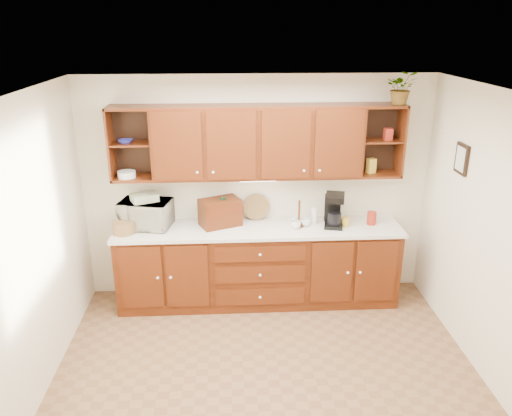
{
  "coord_description": "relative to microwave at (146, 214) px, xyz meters",
  "views": [
    {
      "loc": [
        -0.32,
        -3.76,
        3.11
      ],
      "look_at": [
        -0.04,
        1.15,
        1.28
      ],
      "focal_mm": 35.0,
      "sensor_mm": 36.0,
      "label": 1
    }
  ],
  "objects": [
    {
      "name": "undercabinet_light",
      "position": [
        1.27,
        0.0,
        0.38
      ],
      "size": [
        0.4,
        0.05,
        0.02
      ],
      "primitive_type": "cube",
      "color": "white",
      "rests_on": "upper_cabinets"
    },
    {
      "name": "plate_stack",
      "position": [
        -0.18,
        0.02,
        0.46
      ],
      "size": [
        0.26,
        0.26,
        0.07
      ],
      "primitive_type": "cylinder",
      "rotation": [
        0.0,
        0.0,
        0.42
      ],
      "color": "white",
      "rests_on": "upper_cabinets"
    },
    {
      "name": "bread_box",
      "position": [
        0.84,
        -0.0,
        0.0
      ],
      "size": [
        0.52,
        0.43,
        0.31
      ],
      "primitive_type": "cube",
      "rotation": [
        0.0,
        0.0,
        0.4
      ],
      "color": "#3C1806",
      "rests_on": "countertop"
    },
    {
      "name": "potted_plant",
      "position": [
        2.78,
        -0.01,
        1.37
      ],
      "size": [
        0.36,
        0.33,
        0.35
      ],
      "primitive_type": "imported",
      "rotation": [
        0.0,
        0.0,
        -0.17
      ],
      "color": "#999999",
      "rests_on": "upper_cabinets"
    },
    {
      "name": "microwave",
      "position": [
        0.0,
        0.0,
        0.0
      ],
      "size": [
        0.62,
        0.48,
        0.31
      ],
      "primitive_type": "imported",
      "rotation": [
        0.0,
        0.0,
        -0.21
      ],
      "color": "beige",
      "rests_on": "countertop"
    },
    {
      "name": "wine_bottle",
      "position": [
        0.87,
        0.0,
        0.01
      ],
      "size": [
        0.08,
        0.08,
        0.33
      ],
      "primitive_type": "cylinder",
      "rotation": [
        0.0,
        0.0,
        0.11
      ],
      "color": "black",
      "rests_on": "countertop"
    },
    {
      "name": "left_wall",
      "position": [
        -0.73,
        -1.53,
        0.21
      ],
      "size": [
        0.0,
        3.5,
        3.5
      ],
      "primitive_type": "plane",
      "rotation": [
        1.57,
        0.0,
        1.57
      ],
      "color": "#F0E7CA",
      "rests_on": "floor"
    },
    {
      "name": "wicker_basket",
      "position": [
        -0.22,
        -0.17,
        -0.09
      ],
      "size": [
        0.3,
        0.3,
        0.13
      ],
      "primitive_type": "cylinder",
      "rotation": [
        0.0,
        0.0,
        0.33
      ],
      "color": "olive",
      "rests_on": "countertop"
    },
    {
      "name": "base_cabinets",
      "position": [
        1.27,
        -0.08,
        -0.64
      ],
      "size": [
        3.2,
        0.6,
        0.9
      ],
      "primitive_type": "cube",
      "color": "#3C1806",
      "rests_on": "floor"
    },
    {
      "name": "countertop",
      "position": [
        1.27,
        -0.09,
        -0.17
      ],
      "size": [
        3.24,
        0.64,
        0.04
      ],
      "primitive_type": "cube",
      "color": "white",
      "rests_on": "base_cabinets"
    },
    {
      "name": "woven_tray",
      "position": [
        1.25,
        0.16,
        -0.14
      ],
      "size": [
        0.31,
        0.09,
        0.31
      ],
      "primitive_type": "cylinder",
      "rotation": [
        1.36,
        0.0,
        0.01
      ],
      "color": "olive",
      "rests_on": "countertop"
    },
    {
      "name": "framed_picture",
      "position": [
        3.25,
        -0.63,
        0.76
      ],
      "size": [
        0.03,
        0.24,
        0.3
      ],
      "primitive_type": "cube",
      "color": "black",
      "rests_on": "right_wall"
    },
    {
      "name": "back_wall",
      "position": [
        1.27,
        0.22,
        0.21
      ],
      "size": [
        4.0,
        0.0,
        4.0
      ],
      "primitive_type": "plane",
      "rotation": [
        1.57,
        0.0,
        0.0
      ],
      "color": "#F0E7CA",
      "rests_on": "floor"
    },
    {
      "name": "ceiling",
      "position": [
        1.27,
        -1.53,
        1.51
      ],
      "size": [
        4.0,
        4.0,
        0.0
      ],
      "primitive_type": "plane",
      "rotation": [
        3.14,
        0.0,
        0.0
      ],
      "color": "white",
      "rests_on": "back_wall"
    },
    {
      "name": "canister_yellow",
      "position": [
        2.25,
        -0.11,
        -0.1
      ],
      "size": [
        0.11,
        0.11,
        0.11
      ],
      "primitive_type": "cylinder",
      "rotation": [
        0.0,
        0.0,
        0.34
      ],
      "color": "gold",
      "rests_on": "countertop"
    },
    {
      "name": "upper_cabinets",
      "position": [
        1.27,
        0.06,
        0.8
      ],
      "size": [
        3.2,
        0.33,
        0.8
      ],
      "color": "#3C1806",
      "rests_on": "back_wall"
    },
    {
      "name": "floor",
      "position": [
        1.27,
        -1.53,
        -1.09
      ],
      "size": [
        4.0,
        4.0,
        0.0
      ],
      "primitive_type": "plane",
      "color": "brown",
      "rests_on": "ground"
    },
    {
      "name": "canister_red",
      "position": [
        2.56,
        -0.07,
        -0.08
      ],
      "size": [
        0.11,
        0.11,
        0.15
      ],
      "primitive_type": "cylinder",
      "rotation": [
        0.0,
        0.0,
        -0.08
      ],
      "color": "maroon",
      "rests_on": "countertop"
    },
    {
      "name": "towel_stack",
      "position": [
        0.0,
        0.0,
        0.2
      ],
      "size": [
        0.34,
        0.3,
        0.08
      ],
      "primitive_type": "cube",
      "rotation": [
        0.0,
        0.0,
        0.42
      ],
      "color": "#E7DC6D",
      "rests_on": "microwave"
    },
    {
      "name": "canister_white",
      "position": [
        1.91,
        -0.01,
        -0.06
      ],
      "size": [
        0.09,
        0.09,
        0.18
      ],
      "primitive_type": "cylinder",
      "rotation": [
        0.0,
        0.0,
        0.35
      ],
      "color": "white",
      "rests_on": "countertop"
    },
    {
      "name": "bowl_stack",
      "position": [
        -0.16,
        0.02,
        0.83
      ],
      "size": [
        0.17,
        0.17,
        0.04
      ],
      "primitive_type": "imported",
      "rotation": [
        0.0,
        0.0,
        -0.04
      ],
      "color": "navy",
      "rests_on": "upper_cabinets"
    },
    {
      "name": "pantry_box_red",
      "position": [
        2.7,
        0.03,
        0.87
      ],
      "size": [
        0.09,
        0.08,
        0.13
      ],
      "primitive_type": "cube",
      "rotation": [
        0.0,
        0.0,
        0.09
      ],
      "color": "maroon",
      "rests_on": "upper_cabinets"
    },
    {
      "name": "coffee_maker",
      "position": [
        2.12,
        -0.08,
        0.03
      ],
      "size": [
        0.26,
        0.31,
        0.38
      ],
      "rotation": [
        0.0,
        0.0,
        -0.24
      ],
      "color": "black",
      "rests_on": "countertop"
    },
    {
      "name": "right_wall",
      "position": [
        3.27,
        -1.53,
        0.21
      ],
      "size": [
        0.0,
        3.5,
        3.5
      ],
      "primitive_type": "plane",
      "rotation": [
        1.57,
        0.0,
        -1.57
      ],
      "color": "#F0E7CA",
      "rests_on": "floor"
    },
    {
      "name": "mug_tree",
      "position": [
        1.73,
        -0.08,
        -0.11
      ],
      "size": [
        0.24,
        0.26,
        0.31
      ],
      "rotation": [
        0.0,
        0.0,
        -0.03
      ],
      "color": "#3C1806",
      "rests_on": "countertop"
    },
    {
      "name": "pantry_box_yellow",
      "position": [
        2.54,
        0.05,
        0.51
      ],
      "size": [
        0.11,
        0.1,
        0.16
      ],
      "primitive_type": "cube",
      "rotation": [
        0.0,
        0.0,
        0.33
      ],
      "color": "gold",
      "rests_on": "upper_cabinets"
    }
  ]
}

